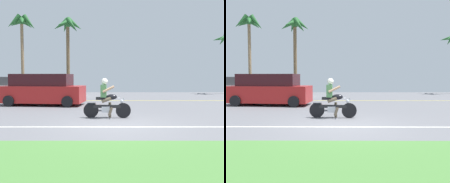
% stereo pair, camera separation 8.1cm
% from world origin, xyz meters
% --- Properties ---
extents(ground, '(56.00, 30.00, 0.04)m').
position_xyz_m(ground, '(0.00, 3.00, -0.02)').
color(ground, slate).
extents(grass_median, '(56.00, 3.80, 0.06)m').
position_xyz_m(grass_median, '(0.00, -4.10, 0.03)').
color(grass_median, '#477A38').
rests_on(grass_median, ground).
extents(lane_line_near, '(50.40, 0.12, 0.01)m').
position_xyz_m(lane_line_near, '(0.00, -0.24, 0.00)').
color(lane_line_near, silver).
rests_on(lane_line_near, ground).
extents(lane_line_far, '(50.40, 0.12, 0.01)m').
position_xyz_m(lane_line_far, '(0.00, 8.77, 0.00)').
color(lane_line_far, yellow).
rests_on(lane_line_far, ground).
extents(motorcyclist, '(1.98, 0.65, 1.65)m').
position_xyz_m(motorcyclist, '(-0.34, 1.60, 0.70)').
color(motorcyclist, black).
rests_on(motorcyclist, ground).
extents(suv_nearby, '(5.09, 2.50, 1.88)m').
position_xyz_m(suv_nearby, '(-4.28, 6.11, 0.92)').
color(suv_nearby, '#AD1E1E').
rests_on(suv_nearby, ground).
extents(parked_car_0, '(3.78, 1.99, 1.70)m').
position_xyz_m(parked_car_0, '(-9.56, 12.70, 0.78)').
color(parked_car_0, white).
rests_on(parked_car_0, ground).
extents(parked_car_1, '(4.13, 2.16, 1.49)m').
position_xyz_m(parked_car_1, '(-4.80, 12.54, 0.70)').
color(parked_car_1, silver).
rests_on(parked_car_1, ground).
extents(palm_tree_0, '(2.98, 3.07, 7.73)m').
position_xyz_m(palm_tree_0, '(-8.85, 15.09, 6.41)').
color(palm_tree_0, '#846B4C').
rests_on(palm_tree_0, ground).
extents(palm_tree_2, '(3.25, 3.14, 7.75)m').
position_xyz_m(palm_tree_2, '(-4.61, 16.35, 6.46)').
color(palm_tree_2, brown).
rests_on(palm_tree_2, ground).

